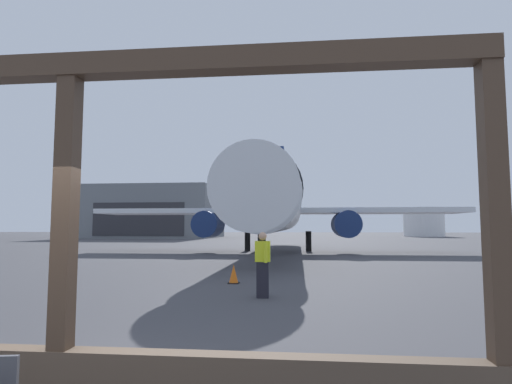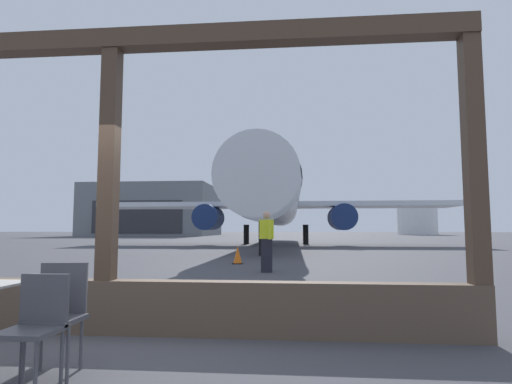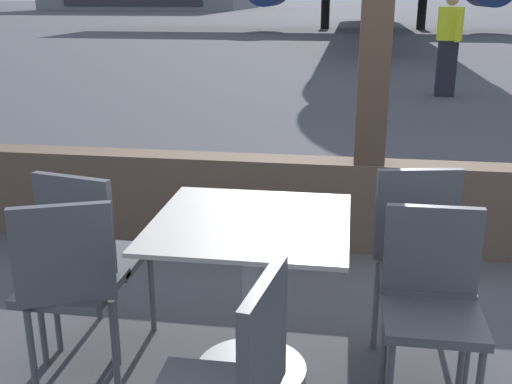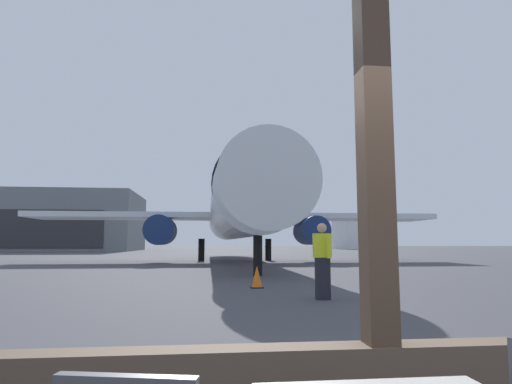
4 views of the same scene
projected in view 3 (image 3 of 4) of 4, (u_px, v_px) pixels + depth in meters
The scene contains 10 objects.
ground_plane at pixel (356, 20), 41.94m from camera, with size 220.00×220.00×0.00m, color #424247.
window_frame at pixel (375, 57), 3.92m from camera, with size 8.81×0.24×3.72m.
dining_table at pixel (251, 282), 2.76m from camera, with size 0.85×0.85×0.77m.
cafe_chair_window_left at pixel (90, 248), 2.93m from camera, with size 0.46×0.46×0.93m.
cafe_chair_window_right at pixel (235, 383), 1.94m from camera, with size 0.44×0.44×0.91m.
cafe_chair_aisle_left at pixel (432, 293), 2.55m from camera, with size 0.40×0.40×0.87m.
cafe_chair_aisle_right at pixel (420, 253), 2.86m from camera, with size 0.45×0.45×0.93m.
cafe_chair_side_extra at pixel (69, 279), 2.61m from camera, with size 0.49×0.49×0.92m.
ground_crew_worker at pixel (448, 43), 10.46m from camera, with size 0.40×0.53×1.74m.
traffic_cone at pixel (371, 62), 13.39m from camera, with size 0.36×0.36×0.63m.
Camera 3 is at (-0.15, -4.06, 1.71)m, focal length 43.02 mm.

